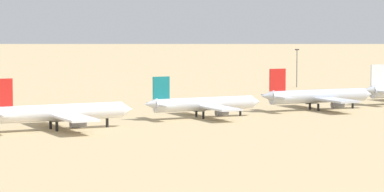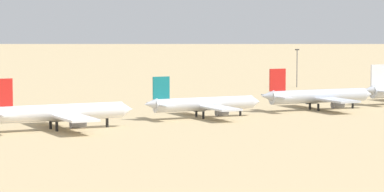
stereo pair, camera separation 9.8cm
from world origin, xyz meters
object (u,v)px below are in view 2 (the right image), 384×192
parked_jet_red_4 (317,96)px  light_pole_west (297,65)px  parked_jet_red_2 (58,113)px  parked_jet_teal_3 (203,104)px

parked_jet_red_4 → light_pole_west: light_pole_west is taller
parked_jet_red_2 → parked_jet_teal_3: parked_jet_red_2 is taller
parked_jet_red_2 → light_pole_west: (139.57, 82.43, 4.53)m
parked_jet_red_2 → parked_jet_red_4: size_ratio=1.03×
parked_jet_red_2 → light_pole_west: light_pole_west is taller
parked_jet_red_2 → parked_jet_teal_3: (45.41, 4.64, -0.42)m
parked_jet_teal_3 → parked_jet_red_4: (40.98, 0.66, 0.31)m
parked_jet_teal_3 → parked_jet_red_4: size_ratio=0.93×
parked_jet_red_2 → light_pole_west: 162.15m
parked_jet_red_4 → parked_jet_teal_3: bearing=-170.9°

